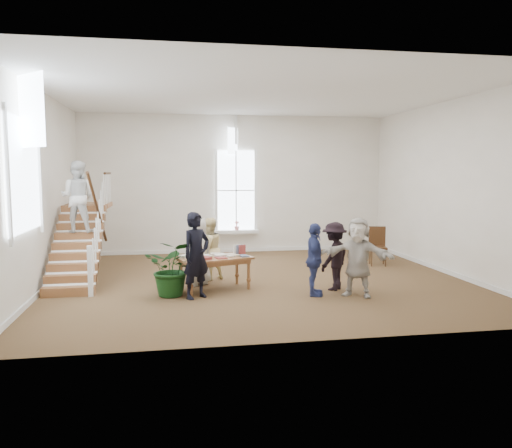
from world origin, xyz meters
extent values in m
plane|color=#49321C|center=(0.00, 0.00, 0.00)|extent=(10.00, 10.00, 0.00)
plane|color=beige|center=(0.00, 4.50, 2.25)|extent=(10.00, 0.00, 10.00)
plane|color=beige|center=(0.00, -4.50, 2.25)|extent=(10.00, 0.00, 10.00)
plane|color=beige|center=(-5.00, 0.00, 2.25)|extent=(0.00, 9.00, 9.00)
plane|color=beige|center=(5.00, 0.00, 2.25)|extent=(0.00, 9.00, 9.00)
plane|color=white|center=(0.00, 0.00, 4.50)|extent=(10.00, 10.00, 0.00)
cube|color=white|center=(0.00, 4.32, 0.70)|extent=(1.45, 0.28, 0.10)
plane|color=white|center=(0.00, 4.44, 2.05)|extent=(2.60, 0.00, 2.60)
plane|color=white|center=(0.00, 4.44, 3.65)|extent=(0.60, 0.60, 0.85)
plane|color=white|center=(-4.94, -1.50, 2.60)|extent=(0.00, 2.40, 2.40)
plane|color=white|center=(-4.94, -1.50, 3.90)|extent=(1.10, 1.10, 1.55)
cube|color=white|center=(0.00, 4.47, 0.06)|extent=(10.00, 0.04, 0.12)
imported|color=pink|center=(0.00, 4.29, 0.90)|extent=(0.17, 0.17, 0.30)
cube|color=brown|center=(-4.35, -0.80, 0.10)|extent=(1.10, 0.30, 0.20)
cube|color=brown|center=(-4.35, -0.50, 0.30)|extent=(1.10, 0.30, 0.20)
cube|color=brown|center=(-4.35, -0.20, 0.50)|extent=(1.10, 0.30, 0.20)
cube|color=brown|center=(-4.35, 0.10, 0.70)|extent=(1.10, 0.30, 0.20)
cube|color=brown|center=(-4.35, 0.40, 0.90)|extent=(1.10, 0.30, 0.20)
cube|color=brown|center=(-4.35, 0.70, 1.10)|extent=(1.10, 0.30, 0.20)
cube|color=brown|center=(-4.35, 1.00, 1.30)|extent=(1.10, 0.30, 0.20)
cube|color=brown|center=(-4.35, 1.30, 1.50)|extent=(1.10, 0.30, 0.20)
cube|color=brown|center=(-4.35, 1.60, 1.70)|extent=(1.10, 0.30, 0.20)
cube|color=brown|center=(-4.35, 2.50, 1.74)|extent=(1.10, 1.20, 0.12)
cube|color=white|center=(-3.86, -0.95, 0.55)|extent=(0.10, 0.10, 1.10)
cylinder|color=#35220E|center=(-3.85, 0.40, 1.75)|extent=(0.07, 2.74, 1.86)
imported|color=silver|center=(-4.35, 0.70, 2.06)|extent=(0.94, 0.79, 1.72)
cube|color=brown|center=(-1.18, -0.82, 0.72)|extent=(1.77, 1.27, 0.05)
cube|color=brown|center=(-1.18, -0.82, 0.65)|extent=(1.62, 1.12, 0.10)
cylinder|color=brown|center=(-1.74, -1.32, 0.34)|extent=(0.07, 0.07, 0.70)
cylinder|color=brown|center=(-0.42, -0.87, 0.34)|extent=(0.07, 0.07, 0.70)
cylinder|color=brown|center=(-1.94, -0.76, 0.34)|extent=(0.07, 0.07, 0.70)
cylinder|color=brown|center=(-0.62, -0.31, 0.34)|extent=(0.07, 0.07, 0.70)
cube|color=silver|center=(-1.01, -0.60, 0.77)|extent=(0.25, 0.29, 0.04)
cube|color=beige|center=(-0.83, -0.81, 0.77)|extent=(0.19, 0.24, 0.04)
cube|color=tan|center=(-1.51, -0.70, 0.76)|extent=(0.18, 0.26, 0.02)
cube|color=silver|center=(-1.13, -0.58, 0.76)|extent=(0.27, 0.28, 0.02)
cube|color=#4C5972|center=(-0.53, -0.80, 0.76)|extent=(0.26, 0.31, 0.03)
cube|color=maroon|center=(-1.06, -0.97, 0.76)|extent=(0.28, 0.29, 0.02)
cube|color=white|center=(-1.55, -0.91, 0.77)|extent=(0.16, 0.23, 0.05)
cube|color=#BFB299|center=(-1.36, -0.67, 0.76)|extent=(0.30, 0.32, 0.03)
cube|color=silver|center=(-1.39, -0.68, 0.77)|extent=(0.22, 0.22, 0.04)
cube|color=beige|center=(-1.85, -0.76, 0.78)|extent=(0.28, 0.29, 0.06)
cube|color=tan|center=(-0.76, -0.76, 0.77)|extent=(0.29, 0.32, 0.05)
cube|color=silver|center=(-1.10, -0.77, 0.78)|extent=(0.16, 0.24, 0.06)
cube|color=#4C5972|center=(-1.66, -1.06, 0.77)|extent=(0.23, 0.29, 0.04)
cube|color=maroon|center=(-1.42, -1.01, 0.77)|extent=(0.32, 0.35, 0.05)
cube|color=white|center=(-1.63, -0.74, 0.78)|extent=(0.24, 0.28, 0.06)
cube|color=#BFB299|center=(-1.14, -0.55, 0.77)|extent=(0.23, 0.19, 0.05)
imported|color=black|center=(-1.63, -1.47, 0.91)|extent=(0.80, 0.74, 1.83)
imported|color=#BCB8AE|center=(-1.53, -0.22, 0.81)|extent=(0.94, 0.88, 1.62)
imported|color=beige|center=(-1.23, 0.28, 0.77)|extent=(0.94, 0.89, 1.54)
imported|color=navy|center=(0.88, -1.69, 0.79)|extent=(0.61, 0.99, 1.57)
imported|color=black|center=(1.48, -1.24, 0.77)|extent=(1.11, 1.11, 1.54)
imported|color=beige|center=(1.78, -1.89, 0.85)|extent=(1.60, 1.28, 1.70)
imported|color=black|center=(-2.12, -1.19, 0.61)|extent=(1.35, 1.26, 1.21)
cube|color=#35220E|center=(3.67, 1.38, 0.51)|extent=(0.58, 0.58, 0.06)
cube|color=#35220E|center=(3.72, 1.59, 0.81)|extent=(0.47, 0.17, 0.56)
cylinder|color=#35220E|center=(3.43, 1.25, 0.25)|extent=(0.04, 0.04, 0.50)
cylinder|color=#35220E|center=(3.80, 1.15, 0.25)|extent=(0.04, 0.04, 0.50)
cylinder|color=#35220E|center=(3.53, 1.62, 0.25)|extent=(0.04, 0.04, 0.50)
cylinder|color=#35220E|center=(3.90, 1.52, 0.25)|extent=(0.04, 0.04, 0.50)
camera|label=1|loc=(-2.16, -11.87, 2.66)|focal=35.00mm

